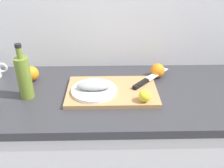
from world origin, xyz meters
name	(u,v)px	position (x,y,z in m)	size (l,w,h in m)	color
back_wall	(104,5)	(0.00, 0.33, 1.25)	(3.20, 0.05, 2.50)	white
kitchen_counter	(106,158)	(0.00, 0.00, 0.45)	(2.00, 0.60, 0.90)	white
cutting_board	(112,91)	(0.03, -0.01, 0.91)	(0.43, 0.28, 0.02)	tan
white_plate	(94,90)	(-0.05, -0.03, 0.93)	(0.22, 0.22, 0.01)	white
fish_fillet	(94,86)	(-0.05, -0.03, 0.95)	(0.16, 0.07, 0.04)	#999E99
chef_knife	(147,80)	(0.21, 0.06, 0.93)	(0.22, 0.23, 0.02)	silver
lemon_0	(145,96)	(0.18, -0.12, 0.95)	(0.06, 0.06, 0.06)	yellow
olive_oil_bottle	(24,77)	(-0.37, -0.04, 1.01)	(0.06, 0.06, 0.26)	olive
orange_0	(31,74)	(-0.39, 0.13, 0.94)	(0.08, 0.08, 0.08)	orange
orange_1	(158,71)	(0.28, 0.15, 0.94)	(0.08, 0.08, 0.08)	orange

